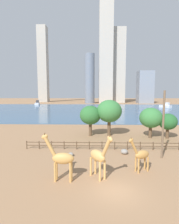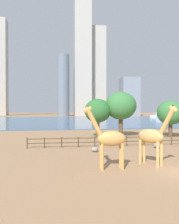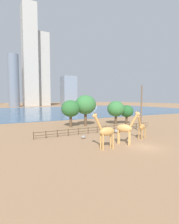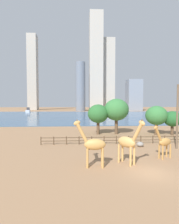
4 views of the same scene
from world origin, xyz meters
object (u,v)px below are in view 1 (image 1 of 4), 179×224
Objects in this scene: giraffe_companion at (141,155)px; giraffe_young at (61,158)px; utility_pole at (163,125)px; boulder_near_fence at (71,154)px; tree_right_tall at (90,115)px; giraffe_tall at (99,156)px; tree_center_broad at (168,122)px; tree_left_small at (151,118)px; tree_left_large at (109,111)px; boat_sailboat at (166,106)px; boat_ferry at (37,103)px; boulder_by_pole at (124,152)px.

giraffe_companion is 9.06m from giraffe_young.
utility_pole is (4.08, 4.35, 2.69)m from giraffe_companion.
tree_right_tall is (2.51, 12.10, 4.11)m from boulder_near_fence.
giraffe_tall is at bearing -145.89° from utility_pole.
tree_center_broad is at bearing 102.67° from giraffe_tall.
tree_right_tall is at bearing 173.90° from tree_left_small.
utility_pole reaches higher than tree_center_broad.
tree_right_tall is at bearing 146.94° from giraffe_tall.
tree_left_small reaches higher than tree_center_broad.
tree_right_tall is at bearing 173.31° from tree_center_broad.
tree_center_broad is (17.89, 17.28, 0.97)m from giraffe_young.
boat_sailboat is at bearing 60.31° from tree_left_large.
tree_center_broad reaches higher than boat_ferry.
giraffe_young is at bearing 121.22° from boat_sailboat.
boulder_by_pole is 89.66m from boat_sailboat.
utility_pole reaches higher than boat_ferry.
tree_left_large is at bearing -106.42° from giraffe_companion.
giraffe_tall is 0.67× the size of tree_left_large.
utility_pole reaches higher than boulder_near_fence.
tree_left_small is (5.95, 15.43, 2.06)m from giraffe_companion.
giraffe_companion is at bearing -81.23° from boulder_by_pole.
tree_left_large is (-6.34, 12.44, 0.53)m from utility_pole.
boulder_by_pole is 0.13× the size of boat_ferry.
boat_ferry reaches higher than boulder_by_pole.
tree_center_broad is (14.03, 16.64, 0.94)m from giraffe_tall.
tree_left_small is 0.75× the size of boat_ferry.
giraffe_companion is 6.54m from utility_pole.
boulder_by_pole is (-4.97, 1.40, -4.32)m from utility_pole.
giraffe_tall is 20.34m from tree_left_small.
tree_center_broad is at bearing -134.28° from giraffe_young.
giraffe_young is (-8.74, -2.35, 0.39)m from giraffe_companion.
tree_center_broad is at bearing 29.95° from boulder_near_fence.
boulder_by_pole is (7.85, 8.10, -2.02)m from giraffe_young.
giraffe_young is at bearing -9.04° from giraffe_companion.
tree_center_broad is 3.31m from tree_left_small.
giraffe_tall is 4.96× the size of boulder_by_pole.
giraffe_tall reaches higher than boulder_by_pole.
utility_pole is 11.26m from tree_left_small.
giraffe_young is 0.62× the size of boat_ferry.
giraffe_tall is 1.02× the size of tree_center_broad.
giraffe_tall is 8.71m from boulder_by_pole.
boulder_by_pole is 0.14× the size of tree_left_large.
giraffe_companion is 0.55× the size of tree_left_large.
tree_left_small is at bearing 54.77° from boulder_by_pole.
utility_pole is at bearing -62.98° from tree_left_large.
tree_left_small reaches higher than boat_sailboat.
utility_pole is 9.09× the size of boulder_by_pole.
tree_center_broad reaches higher than giraffe_companion.
boulder_near_fence is 0.73× the size of boulder_by_pole.
tree_left_large is at bearing 170.76° from tree_center_broad.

